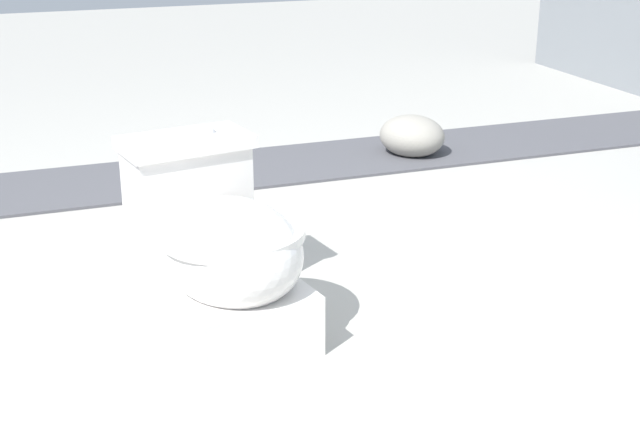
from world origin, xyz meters
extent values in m
plane|color=#A8A59E|center=(0.00, 0.00, 0.00)|extent=(14.00, 14.00, 0.00)
cube|color=#4C4C51|center=(-1.27, 0.50, 0.01)|extent=(0.56, 8.00, 0.01)
cube|color=white|center=(0.13, -0.18, 0.09)|extent=(0.65, 0.44, 0.17)
ellipsoid|color=white|center=(0.23, -0.16, 0.26)|extent=(0.49, 0.43, 0.28)
cylinder|color=white|center=(0.23, -0.16, 0.32)|extent=(0.45, 0.45, 0.03)
cube|color=white|center=(-0.08, -0.21, 0.32)|extent=(0.23, 0.37, 0.30)
cube|color=white|center=(-0.08, -0.21, 0.49)|extent=(0.26, 0.39, 0.04)
cylinder|color=silver|center=(-0.09, -0.14, 0.51)|extent=(0.02, 0.02, 0.01)
ellipsoid|color=gray|center=(-1.22, 1.06, 0.10)|extent=(0.41, 0.40, 0.19)
camera|label=1|loc=(2.36, -0.69, 1.18)|focal=50.00mm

